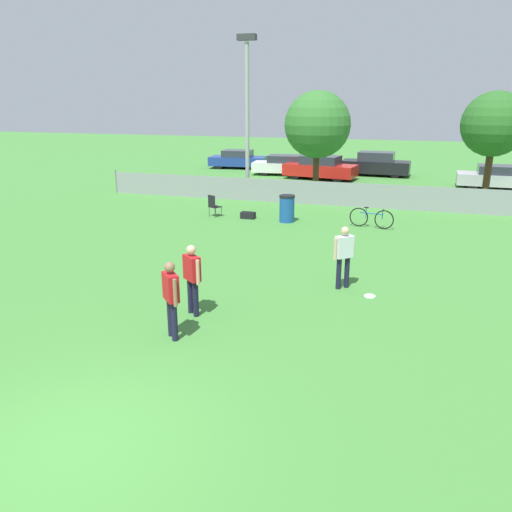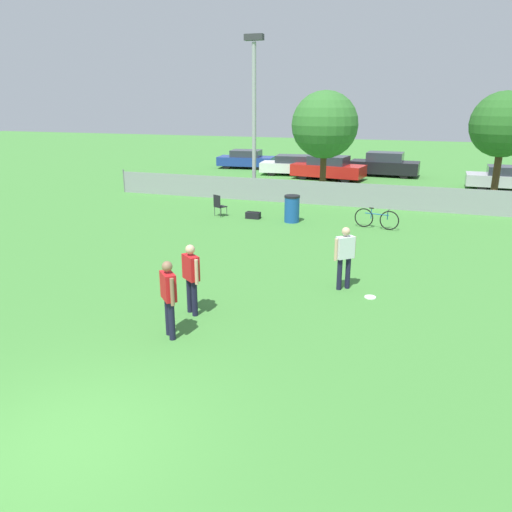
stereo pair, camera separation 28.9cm
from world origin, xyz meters
name	(u,v)px [view 1 (the left image)]	position (x,y,z in m)	size (l,w,h in m)	color
ground_plane	(75,447)	(0.00, 0.00, 0.00)	(120.00, 120.00, 0.00)	#428438
fence_backline	(315,193)	(0.00, 18.00, 0.55)	(21.30, 0.07, 1.21)	gray
light_pole	(247,103)	(-3.67, 19.06, 4.56)	(0.90, 0.36, 7.64)	#9E9EA3
tree_near_pole	(318,125)	(-0.57, 21.12, 3.49)	(3.39, 3.39, 5.20)	#4C331E
tree_far_right	(494,125)	(7.63, 20.67, 3.63)	(2.93, 2.93, 5.12)	#4C331E
player_defender_red	(171,294)	(-0.19, 3.51, 0.97)	(0.48, 0.48, 1.65)	#191933
player_thrower_red	(192,275)	(-0.28, 4.73, 0.97)	(0.51, 0.45, 1.65)	#191933
player_receiver_white	(344,253)	(2.75, 7.42, 0.97)	(0.49, 0.47, 1.65)	#191933
frisbee_disc	(370,296)	(3.49, 7.02, 0.01)	(0.29, 0.29, 0.03)	white
folding_chair_sideline	(214,205)	(-3.59, 14.23, 0.51)	(0.56, 0.56, 0.92)	#333338
bicycle_sideline	(371,218)	(2.91, 14.23, 0.38)	(1.70, 0.46, 0.79)	black
trash_bin	(287,209)	(-0.42, 14.22, 0.54)	(0.63, 0.63, 1.08)	#194C99
gear_bag_sideline	(248,215)	(-2.10, 14.32, 0.13)	(0.59, 0.33, 0.29)	black
parked_car_blue	(238,159)	(-7.81, 29.39, 0.64)	(4.12, 2.19, 1.29)	black
parked_car_white	(285,165)	(-3.72, 27.14, 0.63)	(4.35, 2.15, 1.27)	black
parked_car_red	(320,168)	(-1.18, 25.93, 0.71)	(4.61, 2.46, 1.44)	black
parked_car_dark	(376,164)	(1.98, 28.54, 0.72)	(4.35, 1.94, 1.52)	black
parked_car_silver	(499,177)	(8.89, 25.40, 0.63)	(4.45, 1.89, 1.27)	black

